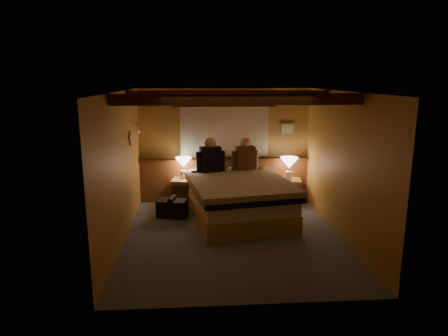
{
  "coord_description": "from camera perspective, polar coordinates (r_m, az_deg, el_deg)",
  "views": [
    {
      "loc": [
        -0.61,
        -6.29,
        2.6
      ],
      "look_at": [
        -0.13,
        0.4,
        1.09
      ],
      "focal_mm": 32.0,
      "sensor_mm": 36.0,
      "label": 1
    }
  ],
  "objects": [
    {
      "name": "curtain_window",
      "position": [
        8.41,
        0.07,
        5.32
      ],
      "size": [
        2.18,
        0.09,
        1.11
      ],
      "color": "#462B11",
      "rests_on": "wall_back"
    },
    {
      "name": "wall_right",
      "position": [
        6.88,
        16.47,
        0.42
      ],
      "size": [
        0.0,
        4.2,
        4.2
      ],
      "primitive_type": "plane",
      "rotation": [
        1.57,
        0.0,
        -1.57
      ],
      "color": "#B98F42",
      "rests_on": "floor"
    },
    {
      "name": "bed",
      "position": [
        7.52,
        2.03,
        -4.33
      ],
      "size": [
        2.07,
        2.51,
        0.77
      ],
      "rotation": [
        0.0,
        0.0,
        0.17
      ],
      "color": "tan",
      "rests_on": "floor"
    },
    {
      "name": "floor",
      "position": [
        6.83,
        1.32,
        -9.68
      ],
      "size": [
        4.2,
        4.2,
        0.0
      ],
      "primitive_type": "plane",
      "color": "#535963",
      "rests_on": "ground"
    },
    {
      "name": "ceiling",
      "position": [
        6.32,
        1.44,
        10.87
      ],
      "size": [
        4.2,
        4.2,
        0.0
      ],
      "primitive_type": "plane",
      "rotation": [
        3.14,
        0.0,
        0.0
      ],
      "color": "tan",
      "rests_on": "wall_back"
    },
    {
      "name": "lamp_right",
      "position": [
        8.43,
        9.28,
        0.54
      ],
      "size": [
        0.37,
        0.37,
        0.49
      ],
      "color": "white",
      "rests_on": "nightstand_right"
    },
    {
      "name": "nightstand_right",
      "position": [
        8.62,
        9.33,
        -3.27
      ],
      "size": [
        0.51,
        0.47,
        0.51
      ],
      "rotation": [
        0.0,
        0.0,
        -0.14
      ],
      "color": "tan",
      "rests_on": "floor"
    },
    {
      "name": "nightstand_left",
      "position": [
        8.36,
        -5.56,
        -3.45
      ],
      "size": [
        0.59,
        0.55,
        0.57
      ],
      "rotation": [
        0.0,
        0.0,
        -0.18
      ],
      "color": "tan",
      "rests_on": "floor"
    },
    {
      "name": "wainscot",
      "position": [
        8.61,
        0.06,
        -1.52
      ],
      "size": [
        3.6,
        0.23,
        0.94
      ],
      "color": "brown",
      "rests_on": "wall_back"
    },
    {
      "name": "coat_rail",
      "position": [
        8.0,
        -12.13,
        5.72
      ],
      "size": [
        0.05,
        0.55,
        0.24
      ],
      "color": "silver",
      "rests_on": "wall_left"
    },
    {
      "name": "framed_print",
      "position": [
        8.66,
        9.03,
        5.57
      ],
      "size": [
        0.3,
        0.04,
        0.25
      ],
      "color": "#A27C51",
      "rests_on": "wall_back"
    },
    {
      "name": "wall_front",
      "position": [
        4.46,
        3.96,
        -5.65
      ],
      "size": [
        3.6,
        0.0,
        3.6
      ],
      "primitive_type": "plane",
      "rotation": [
        -1.57,
        0.0,
        0.0
      ],
      "color": "#B98F42",
      "rests_on": "floor"
    },
    {
      "name": "person_right",
      "position": [
        8.19,
        3.04,
        1.66
      ],
      "size": [
        0.56,
        0.28,
        0.69
      ],
      "rotation": [
        0.0,
        0.0,
        0.17
      ],
      "color": "#533321",
      "rests_on": "bed"
    },
    {
      "name": "wall_back",
      "position": [
        8.53,
        0.03,
        3.24
      ],
      "size": [
        3.6,
        0.0,
        3.6
      ],
      "primitive_type": "plane",
      "rotation": [
        1.57,
        0.0,
        0.0
      ],
      "color": "#B98F42",
      "rests_on": "floor"
    },
    {
      "name": "ceiling_beams",
      "position": [
        6.48,
        1.3,
        10.12
      ],
      "size": [
        3.6,
        1.65,
        0.16
      ],
      "color": "#462B11",
      "rests_on": "ceiling"
    },
    {
      "name": "lamp_left",
      "position": [
        8.27,
        -5.79,
        0.61
      ],
      "size": [
        0.34,
        0.34,
        0.44
      ],
      "color": "white",
      "rests_on": "nightstand_left"
    },
    {
      "name": "person_left",
      "position": [
        7.99,
        -1.94,
        1.51
      ],
      "size": [
        0.58,
        0.31,
        0.72
      ],
      "rotation": [
        0.0,
        0.0,
        0.2
      ],
      "color": "black",
      "rests_on": "bed"
    },
    {
      "name": "duffel_bag",
      "position": [
        7.75,
        -7.4,
        -5.67
      ],
      "size": [
        0.62,
        0.45,
        0.4
      ],
      "rotation": [
        0.0,
        0.0,
        -0.23
      ],
      "color": "black",
      "rests_on": "floor"
    },
    {
      "name": "wall_left",
      "position": [
        6.55,
        -14.49,
        -0.06
      ],
      "size": [
        0.0,
        4.2,
        4.2
      ],
      "primitive_type": "plane",
      "rotation": [
        1.57,
        0.0,
        1.57
      ],
      "color": "#B98F42",
      "rests_on": "floor"
    }
  ]
}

